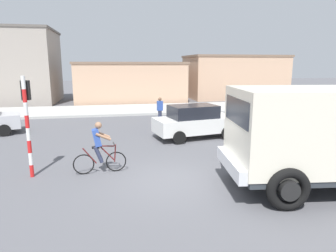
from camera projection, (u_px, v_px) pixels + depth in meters
name	position (u px, v px, depth m)	size (l,w,h in m)	color
ground_plane	(171.00, 180.00, 9.28)	(120.00, 120.00, 0.00)	#56565B
sidewalk_far	(134.00, 109.00, 23.18)	(80.00, 5.00, 0.16)	#ADADA8
truck_foreground	(325.00, 132.00, 8.38)	(5.69, 3.33, 2.90)	silver
cyclist	(99.00, 148.00, 9.75)	(1.73, 0.51, 1.72)	black
traffic_light_pole	(27.00, 113.00, 9.23)	(0.24, 0.43, 3.20)	red
car_red_near	(195.00, 121.00, 14.52)	(4.24, 2.40, 1.60)	white
pedestrian_near_kerb	(160.00, 111.00, 17.64)	(0.34, 0.22, 1.62)	#2D334C
building_mid_block	(130.00, 82.00, 28.52)	(10.08, 6.31, 3.72)	tan
building_corner_right	(233.00, 77.00, 31.95)	(9.93, 6.41, 4.42)	tan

